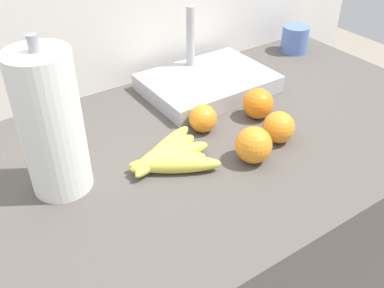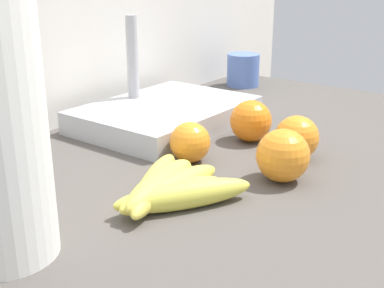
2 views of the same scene
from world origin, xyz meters
name	(u,v)px [view 1 (image 1 of 2)]	position (x,y,z in m)	size (l,w,h in m)	color
counter	(175,280)	(0.00, 0.00, 0.44)	(1.57, 0.72, 0.89)	#514C47
wall_back	(107,154)	(0.00, 0.39, 0.65)	(1.97, 0.06, 1.30)	silver
banana_bunch	(169,157)	(-0.02, -0.03, 0.91)	(0.21, 0.19, 0.04)	#D9D14C
orange_back_right	(279,127)	(0.24, -0.09, 0.93)	(0.07, 0.07, 0.07)	orange
orange_back_left	(258,104)	(0.27, 0.01, 0.93)	(0.08, 0.08, 0.08)	orange
orange_right	(254,145)	(0.14, -0.12, 0.93)	(0.08, 0.08, 0.08)	orange
orange_center	(203,118)	(0.12, 0.04, 0.92)	(0.07, 0.07, 0.07)	orange
paper_towel_roll	(51,125)	(-0.24, 0.03, 1.03)	(0.12, 0.12, 0.32)	white
sink_basin	(207,82)	(0.25, 0.20, 0.91)	(0.35, 0.25, 0.21)	#B7BABF
mug	(295,39)	(0.65, 0.26, 0.93)	(0.09, 0.09, 0.09)	#5674BF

